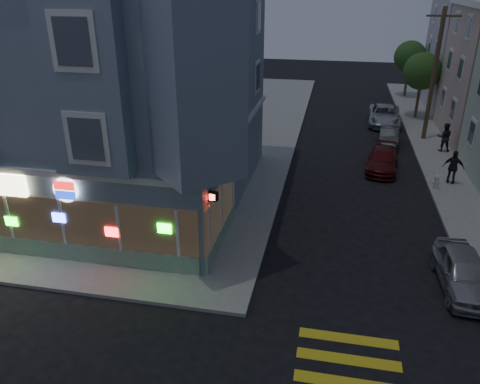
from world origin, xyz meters
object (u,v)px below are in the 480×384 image
(pedestrian_a, at_px, (444,137))
(fire_hydrant, at_px, (437,182))
(pedestrian_b, at_px, (453,167))
(traffic_signal, at_px, (206,178))
(street_tree_near, at_px, (422,71))
(parked_car_b, at_px, (389,136))
(parked_car_c, at_px, (382,160))
(street_tree_far, at_px, (410,57))
(parked_car_d, at_px, (384,115))
(parked_car_a, at_px, (463,272))
(utility_pole, at_px, (434,74))

(pedestrian_a, relative_size, fire_hydrant, 2.41)
(pedestrian_a, xyz_separation_m, pedestrian_b, (-0.56, -5.75, 0.01))
(pedestrian_b, height_order, traffic_signal, traffic_signal)
(street_tree_near, distance_m, parked_car_b, 8.64)
(pedestrian_a, bearing_deg, fire_hydrant, 81.28)
(pedestrian_a, height_order, parked_car_c, pedestrian_a)
(pedestrian_b, xyz_separation_m, traffic_signal, (-11.34, -10.73, 2.82))
(street_tree_far, distance_m, fire_hydrant, 23.65)
(street_tree_far, xyz_separation_m, fire_hydrant, (-0.90, -23.39, -3.36))
(parked_car_d, distance_m, fire_hydrant, 13.25)
(parked_car_a, xyz_separation_m, fire_hydrant, (0.60, 9.24, -0.15))
(fire_hydrant, bearing_deg, parked_car_c, 134.78)
(utility_pole, xyz_separation_m, parked_car_d, (-2.54, 3.73, -4.06))
(parked_car_a, bearing_deg, street_tree_far, 85.20)
(fire_hydrant, bearing_deg, pedestrian_b, 45.31)
(parked_car_c, bearing_deg, parked_car_d, 92.48)
(street_tree_far, bearing_deg, pedestrian_b, -89.82)
(traffic_signal, bearing_deg, parked_car_c, 69.31)
(parked_car_d, xyz_separation_m, fire_hydrant, (1.84, -13.12, -0.17))
(parked_car_a, bearing_deg, pedestrian_b, 79.09)
(parked_car_d, bearing_deg, street_tree_near, 42.47)
(pedestrian_b, relative_size, parked_car_d, 0.36)
(street_tree_far, height_order, pedestrian_a, street_tree_far)
(utility_pole, xyz_separation_m, fire_hydrant, (-0.70, -9.39, -4.23))
(parked_car_b, bearing_deg, pedestrian_b, -62.39)
(street_tree_far, height_order, pedestrian_b, street_tree_far)
(parked_car_c, relative_size, traffic_signal, 0.78)
(street_tree_far, distance_m, pedestrian_b, 22.59)
(parked_car_a, xyz_separation_m, parked_car_c, (-2.10, 11.96, -0.08))
(parked_car_d, xyz_separation_m, traffic_signal, (-8.54, -22.87, 3.20))
(pedestrian_b, bearing_deg, parked_car_c, -7.15)
(parked_car_a, bearing_deg, traffic_signal, -179.19)
(utility_pole, distance_m, pedestrian_b, 9.18)
(pedestrian_a, distance_m, parked_car_d, 7.23)
(pedestrian_a, height_order, parked_car_d, pedestrian_a)
(pedestrian_a, bearing_deg, street_tree_far, -83.77)
(parked_car_d, bearing_deg, parked_car_a, -84.09)
(parked_car_b, bearing_deg, parked_car_a, -80.51)
(pedestrian_b, relative_size, parked_car_b, 0.52)
(street_tree_near, relative_size, parked_car_a, 1.26)
(parked_car_b, xyz_separation_m, traffic_signal, (-8.48, -17.67, 3.33))
(parked_car_c, bearing_deg, street_tree_near, 81.38)
(pedestrian_b, distance_m, fire_hydrant, 1.49)
(utility_pole, height_order, pedestrian_a, utility_pole)
(pedestrian_b, bearing_deg, street_tree_far, -71.63)
(parked_car_b, distance_m, parked_car_c, 5.26)
(parked_car_b, relative_size, parked_car_d, 0.69)
(parked_car_b, xyz_separation_m, parked_car_c, (-0.81, -5.20, 0.02))
(street_tree_far, distance_m, parked_car_a, 32.83)
(street_tree_far, height_order, parked_car_d, street_tree_far)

